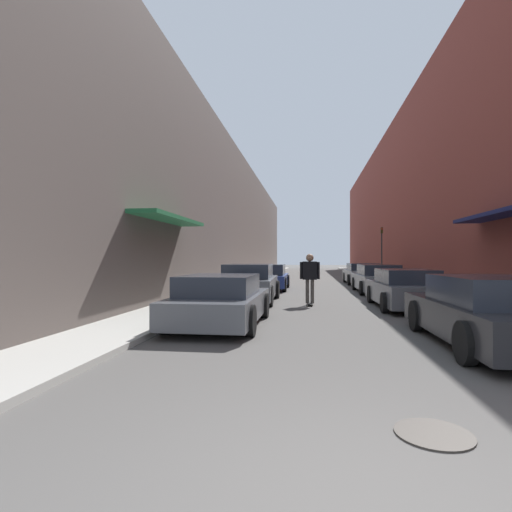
{
  "coord_description": "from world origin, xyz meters",
  "views": [
    {
      "loc": [
        -0.5,
        -2.38,
        1.62
      ],
      "look_at": [
        -2.37,
        11.49,
        1.68
      ],
      "focal_mm": 28.0,
      "sensor_mm": 36.0,
      "label": 1
    }
  ],
  "objects_px": {
    "parked_car_right_3": "(362,274)",
    "manhole_cover": "(434,434)",
    "parked_car_left_1": "(249,284)",
    "parked_car_right_1": "(405,289)",
    "traffic_light": "(382,247)",
    "parked_car_right_0": "(488,313)",
    "skateboarder": "(310,274)",
    "parked_car_left_0": "(221,301)",
    "parked_car_right_2": "(377,279)",
    "parked_car_left_2": "(269,277)"
  },
  "relations": [
    {
      "from": "parked_car_left_1",
      "to": "manhole_cover",
      "type": "height_order",
      "value": "parked_car_left_1"
    },
    {
      "from": "parked_car_right_0",
      "to": "manhole_cover",
      "type": "bearing_deg",
      "value": -118.06
    },
    {
      "from": "parked_car_left_2",
      "to": "parked_car_right_3",
      "type": "bearing_deg",
      "value": 43.91
    },
    {
      "from": "parked_car_left_0",
      "to": "traffic_light",
      "type": "bearing_deg",
      "value": 71.09
    },
    {
      "from": "parked_car_left_1",
      "to": "manhole_cover",
      "type": "relative_size",
      "value": 6.5
    },
    {
      "from": "manhole_cover",
      "to": "parked_car_right_3",
      "type": "bearing_deg",
      "value": 84.44
    },
    {
      "from": "parked_car_right_2",
      "to": "parked_car_right_3",
      "type": "relative_size",
      "value": 1.05
    },
    {
      "from": "parked_car_right_2",
      "to": "parked_car_left_2",
      "type": "bearing_deg",
      "value": 167.06
    },
    {
      "from": "parked_car_right_1",
      "to": "manhole_cover",
      "type": "bearing_deg",
      "value": -101.29
    },
    {
      "from": "skateboarder",
      "to": "manhole_cover",
      "type": "relative_size",
      "value": 2.5
    },
    {
      "from": "parked_car_right_0",
      "to": "manhole_cover",
      "type": "relative_size",
      "value": 6.57
    },
    {
      "from": "parked_car_left_2",
      "to": "manhole_cover",
      "type": "xyz_separation_m",
      "value": [
        3.17,
        -16.33,
        -0.61
      ]
    },
    {
      "from": "parked_car_left_2",
      "to": "skateboarder",
      "type": "height_order",
      "value": "skateboarder"
    },
    {
      "from": "manhole_cover",
      "to": "skateboarder",
      "type": "bearing_deg",
      "value": 96.53
    },
    {
      "from": "parked_car_right_0",
      "to": "traffic_light",
      "type": "distance_m",
      "value": 23.81
    },
    {
      "from": "parked_car_left_1",
      "to": "parked_car_right_3",
      "type": "distance_m",
      "value": 12.06
    },
    {
      "from": "parked_car_left_0",
      "to": "parked_car_left_1",
      "type": "bearing_deg",
      "value": 90.87
    },
    {
      "from": "parked_car_left_2",
      "to": "traffic_light",
      "type": "distance_m",
      "value": 13.58
    },
    {
      "from": "parked_car_right_3",
      "to": "manhole_cover",
      "type": "xyz_separation_m",
      "value": [
        -2.08,
        -21.39,
        -0.62
      ]
    },
    {
      "from": "parked_car_right_0",
      "to": "parked_car_right_3",
      "type": "height_order",
      "value": "parked_car_right_0"
    },
    {
      "from": "parked_car_left_0",
      "to": "parked_car_left_2",
      "type": "xyz_separation_m",
      "value": [
        0.08,
        10.83,
        0.03
      ]
    },
    {
      "from": "parked_car_left_0",
      "to": "skateboarder",
      "type": "xyz_separation_m",
      "value": [
        2.12,
        4.33,
        0.49
      ]
    },
    {
      "from": "parked_car_right_3",
      "to": "manhole_cover",
      "type": "relative_size",
      "value": 6.57
    },
    {
      "from": "parked_car_left_2",
      "to": "skateboarder",
      "type": "xyz_separation_m",
      "value": [
        2.04,
        -6.5,
        0.46
      ]
    },
    {
      "from": "parked_car_right_2",
      "to": "parked_car_right_0",
      "type": "bearing_deg",
      "value": -89.46
    },
    {
      "from": "parked_car_right_3",
      "to": "skateboarder",
      "type": "relative_size",
      "value": 2.62
    },
    {
      "from": "parked_car_right_2",
      "to": "traffic_light",
      "type": "distance_m",
      "value": 12.72
    },
    {
      "from": "parked_car_left_1",
      "to": "parked_car_right_2",
      "type": "bearing_deg",
      "value": 40.69
    },
    {
      "from": "traffic_light",
      "to": "parked_car_right_2",
      "type": "bearing_deg",
      "value": -100.69
    },
    {
      "from": "parked_car_right_2",
      "to": "traffic_light",
      "type": "relative_size",
      "value": 1.27
    },
    {
      "from": "skateboarder",
      "to": "parked_car_right_2",
      "type": "bearing_deg",
      "value": 59.83
    },
    {
      "from": "parked_car_left_2",
      "to": "parked_car_right_0",
      "type": "bearing_deg",
      "value": -67.15
    },
    {
      "from": "parked_car_right_0",
      "to": "parked_car_right_1",
      "type": "xyz_separation_m",
      "value": [
        -0.18,
        5.62,
        -0.02
      ]
    },
    {
      "from": "parked_car_left_1",
      "to": "traffic_light",
      "type": "bearing_deg",
      "value": 65.74
    },
    {
      "from": "parked_car_left_0",
      "to": "parked_car_left_2",
      "type": "height_order",
      "value": "parked_car_left_2"
    },
    {
      "from": "parked_car_left_0",
      "to": "manhole_cover",
      "type": "xyz_separation_m",
      "value": [
        3.24,
        -5.5,
        -0.58
      ]
    },
    {
      "from": "parked_car_left_2",
      "to": "skateboarder",
      "type": "relative_size",
      "value": 2.46
    },
    {
      "from": "parked_car_left_0",
      "to": "parked_car_left_1",
      "type": "xyz_separation_m",
      "value": [
        -0.08,
        5.11,
        0.08
      ]
    },
    {
      "from": "parked_car_right_1",
      "to": "parked_car_right_3",
      "type": "height_order",
      "value": "parked_car_right_3"
    },
    {
      "from": "parked_car_right_2",
      "to": "manhole_cover",
      "type": "distance_m",
      "value": 15.29
    },
    {
      "from": "skateboarder",
      "to": "manhole_cover",
      "type": "height_order",
      "value": "skateboarder"
    },
    {
      "from": "parked_car_left_0",
      "to": "parked_car_right_1",
      "type": "relative_size",
      "value": 0.96
    },
    {
      "from": "parked_car_left_2",
      "to": "traffic_light",
      "type": "relative_size",
      "value": 1.13
    },
    {
      "from": "parked_car_left_0",
      "to": "parked_car_right_3",
      "type": "relative_size",
      "value": 0.92
    },
    {
      "from": "parked_car_right_0",
      "to": "traffic_light",
      "type": "relative_size",
      "value": 1.21
    },
    {
      "from": "parked_car_left_1",
      "to": "skateboarder",
      "type": "height_order",
      "value": "skateboarder"
    },
    {
      "from": "parked_car_right_1",
      "to": "traffic_light",
      "type": "relative_size",
      "value": 1.16
    },
    {
      "from": "parked_car_left_0",
      "to": "traffic_light",
      "type": "distance_m",
      "value": 23.36
    },
    {
      "from": "parked_car_left_0",
      "to": "parked_car_right_0",
      "type": "relative_size",
      "value": 0.92
    },
    {
      "from": "parked_car_right_3",
      "to": "traffic_light",
      "type": "xyz_separation_m",
      "value": [
        2.22,
        6.14,
        1.82
      ]
    }
  ]
}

